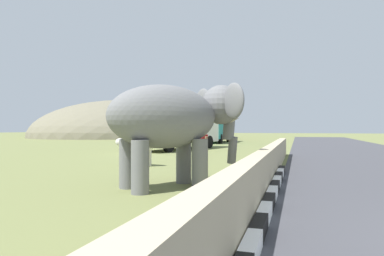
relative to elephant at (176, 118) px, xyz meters
name	(u,v)px	position (x,y,z in m)	size (l,w,h in m)	color
striped_curb	(255,237)	(-4.04, -2.62, -1.74)	(16.20, 0.20, 0.24)	white
barrier_parapet	(254,182)	(-1.69, -2.32, -1.36)	(28.00, 0.36, 1.00)	tan
elephant	(176,118)	(0.00, 0.00, 0.00)	(3.88, 3.79, 2.87)	slate
person_handler	(201,149)	(1.58, -0.27, -0.94)	(0.51, 0.56, 1.66)	navy
bus_white	(178,122)	(15.21, 5.45, 0.22)	(8.94, 4.52, 3.50)	silver
bus_teal	(214,124)	(27.97, 5.71, 0.22)	(8.07, 2.85, 3.50)	teal
bus_orange	(212,125)	(39.96, 8.97, 0.22)	(10.13, 2.99, 3.50)	orange
cow_near	(138,145)	(4.33, 3.32, -0.99)	(0.67, 1.90, 1.23)	beige
hill_east	(130,136)	(51.31, 28.58, -1.86)	(41.31, 33.05, 13.98)	#6E6853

